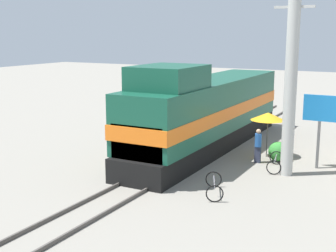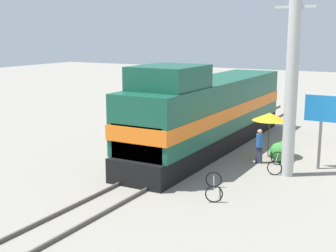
% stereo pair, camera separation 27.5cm
% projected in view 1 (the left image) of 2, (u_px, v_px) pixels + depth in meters
% --- Properties ---
extents(ground_plane, '(120.00, 120.00, 0.00)m').
position_uv_depth(ground_plane, '(189.00, 158.00, 24.95)').
color(ground_plane, gray).
extents(rail_near, '(0.08, 38.93, 0.15)m').
position_uv_depth(rail_near, '(177.00, 155.00, 25.27)').
color(rail_near, '#4C4742').
rests_on(rail_near, ground_plane).
extents(rail_far, '(0.08, 38.93, 0.15)m').
position_uv_depth(rail_far, '(201.00, 158.00, 24.60)').
color(rail_far, '#4C4742').
rests_on(rail_far, ground_plane).
extents(locomotive, '(3.10, 16.30, 5.07)m').
position_uv_depth(locomotive, '(205.00, 113.00, 26.30)').
color(locomotive, black).
rests_on(locomotive, ground_plane).
extents(utility_pole, '(1.80, 0.57, 8.75)m').
position_uv_depth(utility_pole, '(291.00, 82.00, 21.19)').
color(utility_pole, '#B2B2AD').
rests_on(utility_pole, ground_plane).
extents(vendor_umbrella, '(1.81, 1.81, 2.43)m').
position_uv_depth(vendor_umbrella, '(268.00, 116.00, 24.77)').
color(vendor_umbrella, '#4C4C4C').
rests_on(vendor_umbrella, ground_plane).
extents(billboard_sign, '(1.63, 0.12, 3.64)m').
position_uv_depth(billboard_sign, '(320.00, 115.00, 22.60)').
color(billboard_sign, '#595959').
rests_on(billboard_sign, ground_plane).
extents(shrub_cluster, '(1.03, 1.03, 1.03)m').
position_uv_depth(shrub_cluster, '(278.00, 151.00, 24.30)').
color(shrub_cluster, '#388C38').
rests_on(shrub_cluster, ground_plane).
extents(person_bystander, '(0.34, 0.34, 1.77)m').
position_uv_depth(person_bystander, '(258.00, 144.00, 23.91)').
color(person_bystander, '#2D3347').
rests_on(person_bystander, ground_plane).
extents(bicycle, '(1.04, 1.95, 0.70)m').
position_uv_depth(bicycle, '(275.00, 162.00, 22.84)').
color(bicycle, black).
rests_on(bicycle, ground_plane).
extents(bicycle_spare, '(1.42, 2.02, 0.71)m').
position_uv_depth(bicycle_spare, '(214.00, 186.00, 19.32)').
color(bicycle_spare, black).
rests_on(bicycle_spare, ground_plane).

